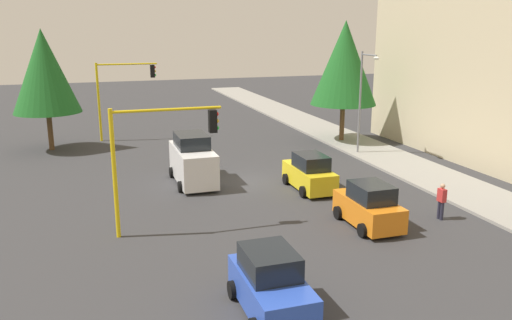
# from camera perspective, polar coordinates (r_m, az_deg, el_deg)

# --- Properties ---
(ground_plane) EXTENTS (120.00, 120.00, 0.00)m
(ground_plane) POSITION_cam_1_polar(r_m,az_deg,el_deg) (29.71, -0.94, -2.40)
(ground_plane) COLOR #353538
(sidewalk_kerb) EXTENTS (80.00, 4.00, 0.15)m
(sidewalk_kerb) POSITION_cam_1_polar(r_m,az_deg,el_deg) (38.25, 12.01, 1.22)
(sidewalk_kerb) COLOR gray
(sidewalk_kerb) RESTS_ON ground
(lane_arrow_near) EXTENTS (2.40, 1.10, 1.10)m
(lane_arrow_near) POSITION_cam_1_polar(r_m,az_deg,el_deg) (18.65, 0.69, -12.96)
(lane_arrow_near) COLOR silver
(lane_arrow_near) RESTS_ON ground
(apartment_block) EXTENTS (19.15, 9.30, 12.53)m
(apartment_block) POSITION_cam_1_polar(r_m,az_deg,el_deg) (39.05, 25.83, 9.60)
(apartment_block) COLOR #C6B793
(apartment_block) RESTS_ON ground
(traffic_signal_near_right) EXTENTS (0.36, 4.59, 5.43)m
(traffic_signal_near_right) POSITION_cam_1_polar(r_m,az_deg,el_deg) (21.88, -10.57, 1.69)
(traffic_signal_near_right) COLOR yellow
(traffic_signal_near_right) RESTS_ON ground
(traffic_signal_far_right) EXTENTS (0.36, 4.59, 5.96)m
(traffic_signal_far_right) POSITION_cam_1_polar(r_m,az_deg,el_deg) (41.51, -14.46, 7.88)
(traffic_signal_far_right) COLOR yellow
(traffic_signal_far_right) RESTS_ON ground
(street_lamp_curbside) EXTENTS (2.15, 0.28, 7.00)m
(street_lamp_curbside) POSITION_cam_1_polar(r_m,az_deg,el_deg) (35.70, 11.65, 7.29)
(street_lamp_curbside) COLOR slate
(street_lamp_curbside) RESTS_ON ground
(tree_opposite_side) EXTENTS (4.62, 4.62, 8.47)m
(tree_opposite_side) POSITION_cam_1_polar(r_m,az_deg,el_deg) (39.41, -22.12, 8.97)
(tree_opposite_side) COLOR brown
(tree_opposite_side) RESTS_ON ground
(tree_roadside_mid) EXTENTS (4.93, 4.93, 9.04)m
(tree_roadside_mid) POSITION_cam_1_polar(r_m,az_deg,el_deg) (39.77, 9.64, 10.39)
(tree_roadside_mid) COLOR brown
(tree_roadside_mid) RESTS_ON ground
(delivery_van_white) EXTENTS (4.80, 2.22, 2.77)m
(delivery_van_white) POSITION_cam_1_polar(r_m,az_deg,el_deg) (29.44, -6.92, -0.06)
(delivery_van_white) COLOR white
(delivery_van_white) RESTS_ON ground
(car_blue) EXTENTS (3.78, 2.04, 1.98)m
(car_blue) POSITION_cam_1_polar(r_m,az_deg,el_deg) (16.43, 1.62, -13.46)
(car_blue) COLOR blue
(car_blue) RESTS_ON ground
(car_yellow) EXTENTS (3.96, 1.94, 1.98)m
(car_yellow) POSITION_cam_1_polar(r_m,az_deg,el_deg) (28.26, 5.87, -1.46)
(car_yellow) COLOR yellow
(car_yellow) RESTS_ON ground
(car_orange) EXTENTS (3.64, 2.00, 1.98)m
(car_orange) POSITION_cam_1_polar(r_m,az_deg,el_deg) (23.55, 12.23, -4.99)
(car_orange) COLOR orange
(car_orange) RESTS_ON ground
(pedestrian_crossing) EXTENTS (0.40, 0.24, 1.70)m
(pedestrian_crossing) POSITION_cam_1_polar(r_m,az_deg,el_deg) (25.23, 19.60, -4.16)
(pedestrian_crossing) COLOR #262638
(pedestrian_crossing) RESTS_ON ground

